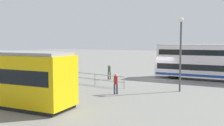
# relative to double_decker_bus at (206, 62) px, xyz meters

# --- Properties ---
(ground_plane) EXTENTS (160.00, 160.00, 0.00)m
(ground_plane) POSITION_rel_double_decker_bus_xyz_m (4.61, 1.44, -1.99)
(ground_plane) COLOR slate
(double_decker_bus) EXTENTS (10.99, 2.63, 3.90)m
(double_decker_bus) POSITION_rel_double_decker_bus_xyz_m (0.00, 0.00, 0.00)
(double_decker_bus) COLOR silver
(double_decker_bus) RESTS_ON ground
(pedestrian_near_railing) EXTENTS (0.45, 0.45, 1.72)m
(pedestrian_near_railing) POSITION_rel_double_decker_bus_xyz_m (9.67, 4.55, -1.00)
(pedestrian_near_railing) COLOR #4C3F2D
(pedestrian_near_railing) RESTS_ON ground
(pedestrian_crossing) EXTENTS (0.45, 0.45, 1.69)m
(pedestrian_crossing) POSITION_rel_double_decker_bus_xyz_m (5.56, 11.31, -1.02)
(pedestrian_crossing) COLOR #33384C
(pedestrian_crossing) RESTS_ON ground
(pedestrian_railing) EXTENTS (6.82, 1.08, 1.08)m
(pedestrian_railing) POSITION_rel_double_decker_bus_xyz_m (9.36, 8.20, -1.26)
(pedestrian_railing) COLOR gray
(pedestrian_railing) RESTS_ON ground
(info_sign) EXTENTS (1.10, 0.27, 2.34)m
(info_sign) POSITION_rel_double_decker_bus_xyz_m (13.35, 8.55, -0.37)
(info_sign) COLOR slate
(info_sign) RESTS_ON ground
(street_lamp) EXTENTS (0.36, 0.36, 6.25)m
(street_lamp) POSITION_rel_double_decker_bus_xyz_m (1.19, 7.79, 1.70)
(street_lamp) COLOR #4C4C51
(street_lamp) RESTS_ON ground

